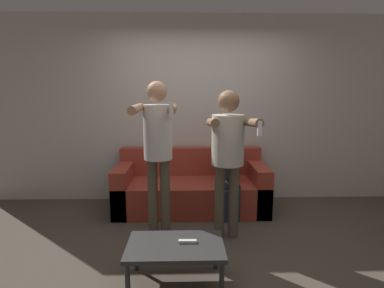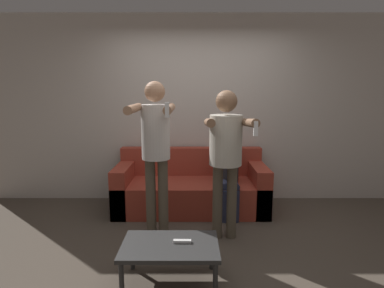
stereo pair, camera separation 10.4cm
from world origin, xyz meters
name	(u,v)px [view 2 (the right image)]	position (x,y,z in m)	size (l,w,h in m)	color
ground_plane	(204,253)	(0.00, 0.00, 0.00)	(14.00, 14.00, 0.00)	#4C4238
wall_back	(201,110)	(0.00, 1.62, 1.35)	(6.40, 0.06, 2.70)	beige
couch	(192,189)	(-0.13, 1.19, 0.28)	(2.03, 0.82, 0.82)	#9E3828
person_standing_left	(157,143)	(-0.50, 0.32, 1.08)	(0.42, 0.73, 1.72)	brown
person_standing_right	(227,147)	(0.25, 0.32, 1.03)	(0.47, 0.76, 1.63)	brown
person_seated	(229,168)	(0.36, 1.01, 0.63)	(0.29, 0.52, 1.15)	#282D47
coffee_table	(171,248)	(-0.30, -0.48, 0.32)	(0.81, 0.50, 0.36)	#2D2D2D
remote_on_table	(183,241)	(-0.20, -0.46, 0.37)	(0.15, 0.04, 0.02)	white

